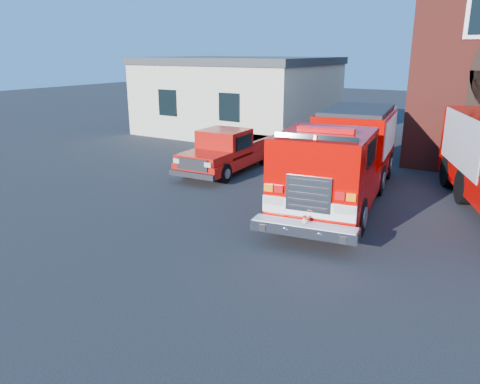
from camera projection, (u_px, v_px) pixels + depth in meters
The scene contains 4 objects.
ground at pixel (263, 226), 13.06m from camera, with size 100.00×100.00×0.00m, color black.
side_building at pixel (238, 95), 27.54m from camera, with size 10.20×8.20×4.35m.
fire_engine at pixel (344, 156), 15.05m from camera, with size 3.84×9.27×2.77m.
pickup_truck at pixel (228, 151), 18.85m from camera, with size 2.19×5.37×1.72m.
Camera 1 is at (5.94, -10.70, 4.69)m, focal length 35.00 mm.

